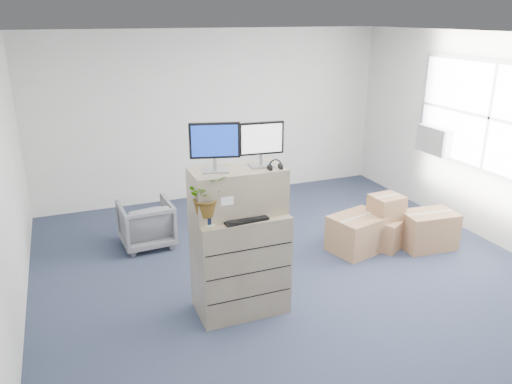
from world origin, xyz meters
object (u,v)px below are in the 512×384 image
at_px(monitor_right, 261,142).
at_px(potted_plant, 206,201).
at_px(water_bottle, 242,199).
at_px(office_chair, 146,222).
at_px(filing_cabinet_lower, 240,262).
at_px(monitor_left, 215,144).
at_px(keyboard, 245,219).

xyz_separation_m(monitor_right, potted_plant, (-0.62, -0.14, -0.50)).
height_order(water_bottle, office_chair, water_bottle).
height_order(filing_cabinet_lower, office_chair, filing_cabinet_lower).
height_order(monitor_right, water_bottle, monitor_right).
relative_size(monitor_left, monitor_right, 1.05).
distance_m(monitor_left, office_chair, 2.45).
height_order(filing_cabinet_lower, monitor_right, monitor_right).
xyz_separation_m(keyboard, water_bottle, (0.04, 0.20, 0.14)).
height_order(filing_cabinet_lower, potted_plant, potted_plant).
distance_m(filing_cabinet_lower, monitor_right, 1.29).
distance_m(monitor_left, potted_plant, 0.55).
xyz_separation_m(monitor_right, office_chair, (-0.91, 1.90, -1.47)).
xyz_separation_m(keyboard, potted_plant, (-0.37, 0.07, 0.21)).
bearing_deg(monitor_left, potted_plant, -120.05).
xyz_separation_m(monitor_left, office_chair, (-0.43, 1.90, -1.49)).
bearing_deg(filing_cabinet_lower, office_chair, 108.89).
height_order(filing_cabinet_lower, monitor_left, monitor_left).
bearing_deg(monitor_left, monitor_right, 13.45).
bearing_deg(keyboard, monitor_right, 34.64).
height_order(keyboard, water_bottle, water_bottle).
relative_size(monitor_right, office_chair, 0.66).
relative_size(filing_cabinet_lower, keyboard, 2.45).
bearing_deg(office_chair, monitor_right, 112.19).
xyz_separation_m(monitor_right, water_bottle, (-0.21, -0.01, -0.57)).
height_order(monitor_right, office_chair, monitor_right).
distance_m(filing_cabinet_lower, keyboard, 0.58).
bearing_deg(potted_plant, office_chair, 98.11).
distance_m(potted_plant, office_chair, 2.28).
xyz_separation_m(keyboard, office_chair, (-0.66, 2.11, -0.76)).
bearing_deg(monitor_right, potted_plant, -162.25).
height_order(monitor_right, keyboard, monitor_right).
xyz_separation_m(water_bottle, office_chair, (-0.70, 1.91, -0.90)).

